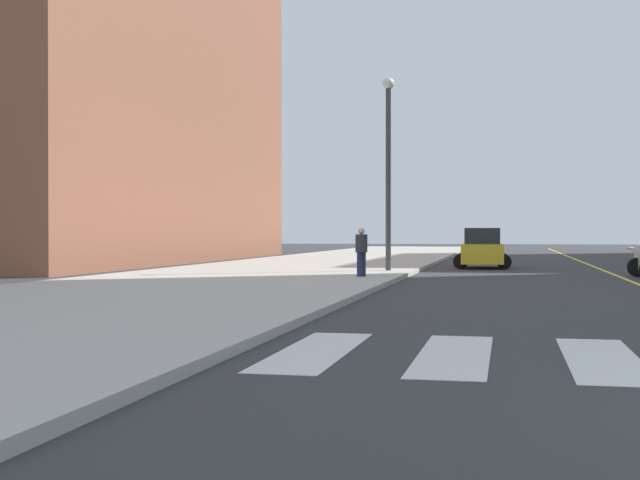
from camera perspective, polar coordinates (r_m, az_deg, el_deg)
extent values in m
cube|color=#B2ADA3|center=(28.59, -5.02, -2.48)|extent=(10.00, 120.00, 0.15)
cube|color=silver|center=(11.67, -0.26, -7.16)|extent=(0.90, 4.00, 0.01)
cube|color=silver|center=(11.42, 8.67, -7.33)|extent=(0.90, 4.00, 0.01)
cube|color=silver|center=(11.46, 17.77, -7.32)|extent=(0.90, 4.00, 0.01)
cube|color=yellow|center=(47.48, 16.64, -1.39)|extent=(0.16, 80.00, 0.01)
cube|color=brown|center=(50.30, -16.23, 10.19)|extent=(16.00, 32.00, 20.08)
cube|color=gold|center=(38.98, 10.42, -0.86)|extent=(1.89, 3.95, 0.83)
cube|color=#1E2328|center=(38.74, 10.43, 0.24)|extent=(1.55, 2.00, 0.71)
cylinder|color=black|center=(40.21, 11.70, -1.28)|extent=(0.64, 0.22, 0.63)
cylinder|color=black|center=(40.21, 9.13, -1.28)|extent=(0.64, 0.22, 0.63)
cylinder|color=black|center=(37.80, 11.80, -1.39)|extent=(0.64, 0.22, 0.63)
cylinder|color=black|center=(37.79, 9.07, -1.39)|extent=(0.64, 0.22, 0.63)
cylinder|color=black|center=(32.94, 19.79, -1.66)|extent=(0.67, 0.23, 0.66)
cylinder|color=#232847|center=(28.21, 2.80, -1.58)|extent=(0.18, 0.18, 0.77)
cylinder|color=#232847|center=(28.10, 2.58, -1.59)|extent=(0.18, 0.18, 0.77)
cylinder|color=#2D2D33|center=(28.14, 2.69, -0.22)|extent=(0.38, 0.38, 0.58)
sphere|color=beige|center=(28.13, 2.69, 0.58)|extent=(0.21, 0.21, 0.21)
cylinder|color=#38383D|center=(32.77, 4.44, 3.95)|extent=(0.20, 0.20, 6.77)
sphere|color=silver|center=(33.17, 4.44, 10.06)|extent=(0.44, 0.44, 0.44)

